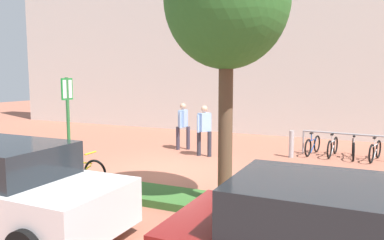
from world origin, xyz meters
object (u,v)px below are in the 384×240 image
Objects in this scene: bike_at_sign at (79,170)px; car_white_hatch at (5,188)px; bollard_steel at (291,144)px; person_shirt_white at (204,127)px; tree_sidewalk at (227,1)px; person_shirt_blue at (183,123)px; parking_sign_post at (68,116)px; bike_rack_cluster at (343,147)px.

bike_at_sign is 2.94m from car_white_hatch.
bollard_steel is 0.52× the size of person_shirt_white.
tree_sidewalk is 7.19m from person_shirt_blue.
bike_at_sign is 0.98× the size of person_shirt_white.
tree_sidewalk is 3.22× the size of bike_at_sign.
person_shirt_white is at bearing 117.57° from tree_sidewalk.
person_shirt_white is at bearing -32.56° from person_shirt_blue.
person_shirt_white is 1.00× the size of person_shirt_blue.
bollard_steel reaches higher than bike_at_sign.
bollard_steel is at bearing 20.77° from person_shirt_white.
person_shirt_blue is (-1.16, 0.74, 0.00)m from person_shirt_white.
tree_sidewalk is at bearing -4.34° from bike_at_sign.
car_white_hatch reaches higher than bollard_steel.
parking_sign_post is at bearing -127.96° from bollard_steel.
bike_at_sign is at bearing 175.66° from tree_sidewalk.
person_shirt_white reaches higher than car_white_hatch.
parking_sign_post is at bearing -95.21° from person_shirt_blue.
person_shirt_white is 1.38m from person_shirt_blue.
car_white_hatch is at bearing -72.59° from bike_at_sign.
person_shirt_blue is 7.89m from car_white_hatch.
person_shirt_white is at bearing 70.13° from parking_sign_post.
parking_sign_post is 2.95× the size of bollard_steel.
tree_sidewalk is at bearing -1.34° from parking_sign_post.
car_white_hatch is at bearing -119.11° from bike_rack_cluster.
tree_sidewalk is 4.71m from parking_sign_post.
tree_sidewalk reaches higher than bike_rack_cluster.
tree_sidewalk reaches higher than parking_sign_post.
car_white_hatch is (-0.70, -7.13, -0.23)m from person_shirt_white.
bike_at_sign is at bearing 69.07° from parking_sign_post.
parking_sign_post is 8.78m from bike_rack_cluster.
parking_sign_post is 0.62× the size of car_white_hatch.
car_white_hatch is at bearing -95.59° from person_shirt_white.
person_shirt_white is 0.40× the size of car_white_hatch.
bike_rack_cluster is 4.67m from person_shirt_white.
bike_at_sign is 6.88m from bollard_steel.
tree_sidewalk reaches higher than bike_at_sign.
person_shirt_white is at bearing -157.29° from bike_rack_cluster.
bollard_steel is at bearing 87.16° from tree_sidewalk.
bike_rack_cluster is 5.57m from person_shirt_blue.
bollard_steel is (4.36, 5.59, -1.28)m from parking_sign_post.
person_shirt_white is at bearing -159.23° from bollard_steel.
bollard_steel is 2.95m from person_shirt_white.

